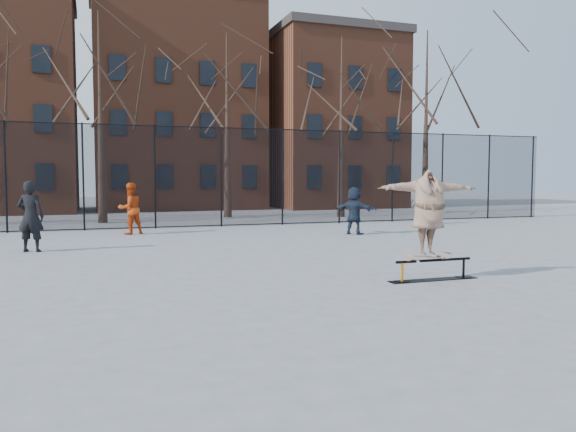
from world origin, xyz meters
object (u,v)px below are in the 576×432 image
object	(u,v)px
bystander_red	(130,209)
bystander_white	(424,205)
skate_rail	(433,272)
bystander_navy	(354,211)
bystander_black	(31,216)
skateboard	(428,257)
skater	(429,212)

from	to	relation	value
bystander_red	bystander_white	bearing A→B (deg)	155.68
skate_rail	bystander_navy	size ratio (longest dim) A/B	1.13
bystander_black	bystander_red	distance (m)	4.79
bystander_white	bystander_navy	size ratio (longest dim) A/B	0.98
skate_rail	skateboard	size ratio (longest dim) A/B	2.21
skater	bystander_red	world-z (taller)	skater
skateboard	bystander_white	distance (m)	13.17
skate_rail	skater	bearing A→B (deg)	-180.00
bystander_red	bystander_white	world-z (taller)	bystander_red
bystander_black	bystander_navy	world-z (taller)	bystander_black
bystander_black	bystander_white	size ratio (longest dim) A/B	1.17
skate_rail	bystander_black	size ratio (longest dim) A/B	0.98
bystander_red	bystander_white	xyz separation A→B (m)	(11.93, 0.15, -0.09)
skater	skate_rail	bearing A→B (deg)	7.57
skateboard	skater	size ratio (longest dim) A/B	0.42
bystander_black	skate_rail	bearing A→B (deg)	157.30
bystander_red	bystander_black	bearing A→B (deg)	29.32
bystander_white	skater	bearing A→B (deg)	85.28
bystander_red	bystander_navy	distance (m)	7.82
skateboard	bystander_navy	distance (m)	8.75
bystander_white	bystander_navy	xyz separation A→B (m)	(-4.55, -2.74, 0.02)
skateboard	bystander_white	world-z (taller)	bystander_white
bystander_red	skater	bearing A→B (deg)	88.92
skateboard	skater	world-z (taller)	skater
skater	bystander_navy	size ratio (longest dim) A/B	1.21
bystander_navy	bystander_white	bearing A→B (deg)	-97.37
skate_rail	bystander_red	world-z (taller)	bystander_red
skater	bystander_navy	bearing A→B (deg)	80.92
bystander_black	bystander_navy	xyz separation A→B (m)	(10.17, 1.30, -0.12)
skateboard	bystander_navy	size ratio (longest dim) A/B	0.51
bystander_black	bystander_red	xyz separation A→B (m)	(2.80, 3.90, -0.06)
skate_rail	skateboard	xyz separation A→B (m)	(-0.13, 0.00, 0.30)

